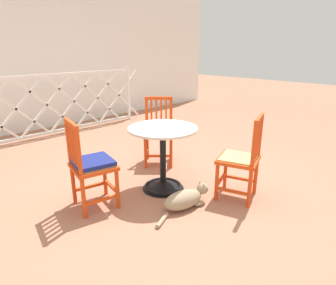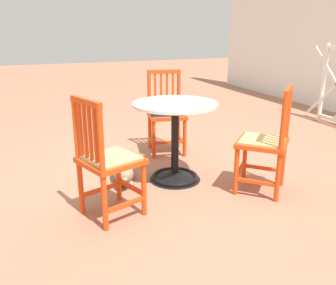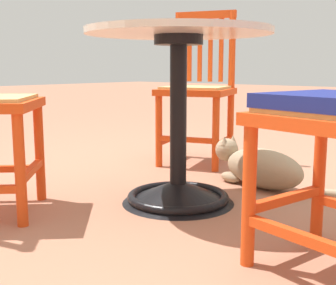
{
  "view_description": "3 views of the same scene",
  "coord_description": "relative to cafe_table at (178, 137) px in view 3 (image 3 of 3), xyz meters",
  "views": [
    {
      "loc": [
        -2.01,
        -2.11,
        1.55
      ],
      "look_at": [
        0.21,
        0.13,
        0.51
      ],
      "focal_mm": 30.71,
      "sensor_mm": 36.0,
      "label": 1
    },
    {
      "loc": [
        2.96,
        -1.18,
        1.37
      ],
      "look_at": [
        0.2,
        -0.07,
        0.42
      ],
      "focal_mm": 38.89,
      "sensor_mm": 36.0,
      "label": 2
    },
    {
      "loc": [
        -1.13,
        1.5,
        0.57
      ],
      "look_at": [
        0.16,
        0.0,
        0.24
      ],
      "focal_mm": 48.21,
      "sensor_mm": 36.0,
      "label": 3
    }
  ],
  "objects": [
    {
      "name": "tabby_cat",
      "position": [
        -0.12,
        -0.46,
        -0.19
      ],
      "size": [
        0.75,
        0.29,
        0.23
      ],
      "color": "#9E896B",
      "rests_on": "ground_plane"
    },
    {
      "name": "orange_chair_facing_out",
      "position": [
        0.44,
        -0.72,
        0.15
      ],
      "size": [
        0.51,
        0.51,
        0.91
      ],
      "color": "#D64214",
      "rests_on": "ground_plane"
    },
    {
      "name": "ground_plane",
      "position": [
        -0.06,
        -0.05,
        -0.28
      ],
      "size": [
        24.0,
        24.0,
        0.0
      ],
      "primitive_type": "plane",
      "color": "#A36B51"
    },
    {
      "name": "cafe_table",
      "position": [
        0.0,
        0.0,
        0.0
      ],
      "size": [
        0.76,
        0.76,
        0.73
      ],
      "color": "black",
      "rests_on": "ground_plane"
    }
  ]
}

